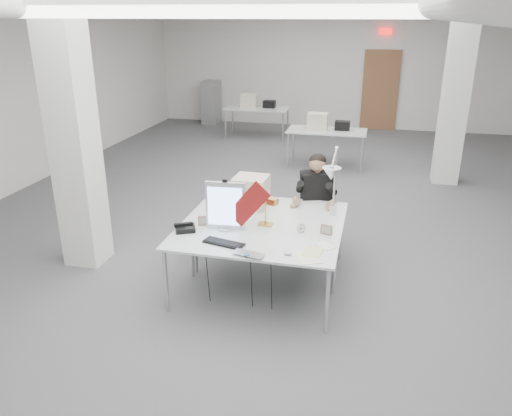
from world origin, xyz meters
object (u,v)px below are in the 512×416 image
at_px(laptop, 246,256).
at_px(desk_phone, 185,228).
at_px(desk_main, 253,241).
at_px(monitor, 225,206).
at_px(bankers_lamp, 266,210).
at_px(architect_lamp, 333,181).
at_px(office_chair, 315,216).
at_px(beige_monitor, 251,192).
at_px(seated_person, 316,187).

xyz_separation_m(laptop, desk_phone, (-0.81, 0.47, 0.01)).
height_order(desk_main, laptop, laptop).
bearing_deg(monitor, desk_main, -35.69).
distance_m(bankers_lamp, architect_lamp, 0.81).
distance_m(laptop, bankers_lamp, 0.85).
height_order(monitor, bankers_lamp, monitor).
height_order(office_chair, beige_monitor, beige_monitor).
xyz_separation_m(desk_main, architect_lamp, (0.75, 0.67, 0.51)).
height_order(office_chair, bankers_lamp, bankers_lamp).
relative_size(desk_phone, beige_monitor, 0.53).
relative_size(seated_person, bankers_lamp, 2.78).
bearing_deg(desk_main, architect_lamp, 41.60).
distance_m(laptop, architect_lamp, 1.38).
xyz_separation_m(bankers_lamp, architect_lamp, (0.71, 0.25, 0.32)).
bearing_deg(bankers_lamp, architect_lamp, 42.25).
height_order(desk_main, bankers_lamp, bankers_lamp).
relative_size(monitor, architect_lamp, 0.54).
height_order(office_chair, monitor, monitor).
relative_size(office_chair, monitor, 1.77).
distance_m(bankers_lamp, desk_phone, 0.91).
xyz_separation_m(desk_phone, architect_lamp, (1.52, 0.61, 0.47)).
bearing_deg(office_chair, laptop, -121.57).
xyz_separation_m(office_chair, monitor, (-0.84, -1.26, 0.55)).
bearing_deg(monitor, office_chair, 51.68).
bearing_deg(office_chair, beige_monitor, -162.92).
relative_size(bankers_lamp, beige_monitor, 0.90).
xyz_separation_m(seated_person, desk_phone, (-1.26, -1.37, -0.12)).
distance_m(office_chair, bankers_lamp, 1.23).
height_order(desk_main, architect_lamp, architect_lamp).
height_order(office_chair, architect_lamp, architect_lamp).
relative_size(office_chair, bankers_lamp, 2.65).
relative_size(office_chair, beige_monitor, 2.40).
bearing_deg(desk_main, desk_phone, 175.89).
bearing_deg(architect_lamp, laptop, -136.86).
bearing_deg(beige_monitor, laptop, -75.53).
distance_m(desk_phone, architect_lamp, 1.71).
bearing_deg(desk_phone, desk_main, -28.99).
bearing_deg(seated_person, laptop, -121.92).
distance_m(seated_person, architect_lamp, 0.88).
height_order(desk_phone, architect_lamp, architect_lamp).
bearing_deg(desk_phone, architect_lamp, -3.01).
bearing_deg(office_chair, desk_phone, -149.76).
relative_size(seated_person, desk_phone, 4.74).
distance_m(beige_monitor, architect_lamp, 1.09).
bearing_deg(monitor, beige_monitor, 77.61).
height_order(laptop, desk_phone, desk_phone).
distance_m(bankers_lamp, beige_monitor, 0.61).
xyz_separation_m(desk_main, bankers_lamp, (0.04, 0.42, 0.19)).
height_order(bankers_lamp, beige_monitor, beige_monitor).
relative_size(monitor, desk_phone, 2.55).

